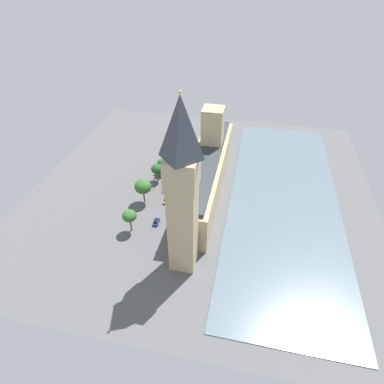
% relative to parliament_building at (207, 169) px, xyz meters
% --- Properties ---
extents(ground_plane, '(143.45, 143.45, 0.00)m').
position_rel_parliament_building_xyz_m(ground_plane, '(2.00, 1.82, -8.83)').
color(ground_plane, '#565659').
extents(river_thames, '(43.65, 129.10, 0.25)m').
position_rel_parliament_building_xyz_m(river_thames, '(-32.90, 1.82, -8.71)').
color(river_thames, slate).
rests_on(river_thames, ground).
extents(parliament_building, '(13.43, 72.34, 31.19)m').
position_rel_parliament_building_xyz_m(parliament_building, '(0.00, 0.00, 0.00)').
color(parliament_building, tan).
rests_on(parliament_building, ground).
extents(clock_tower, '(8.89, 8.89, 57.66)m').
position_rel_parliament_building_xyz_m(clock_tower, '(-0.08, 43.54, 21.01)').
color(clock_tower, tan).
rests_on(clock_tower, ground).
extents(car_dark_green_trailing, '(2.20, 4.37, 1.74)m').
position_rel_parliament_building_xyz_m(car_dark_green_trailing, '(16.00, -21.30, -7.95)').
color(car_dark_green_trailing, '#19472D').
rests_on(car_dark_green_trailing, ground).
extents(car_black_corner, '(2.21, 4.17, 1.74)m').
position_rel_parliament_building_xyz_m(car_black_corner, '(13.97, -13.10, -7.95)').
color(car_black_corner, black).
rests_on(car_black_corner, ground).
extents(double_decker_bus_midblock, '(3.07, 10.61, 4.75)m').
position_rel_parliament_building_xyz_m(double_decker_bus_midblock, '(15.73, 1.99, -6.20)').
color(double_decker_bus_midblock, red).
rests_on(double_decker_bus_midblock, ground).
extents(car_yellow_cab_far_end, '(2.06, 4.73, 1.74)m').
position_rel_parliament_building_xyz_m(car_yellow_cab_far_end, '(14.26, 13.99, -7.95)').
color(car_yellow_cab_far_end, gold).
rests_on(car_yellow_cab_far_end, ground).
extents(car_blue_kerbside, '(1.98, 4.06, 1.74)m').
position_rel_parliament_building_xyz_m(car_blue_kerbside, '(14.43, 27.39, -7.95)').
color(car_blue_kerbside, navy).
rests_on(car_blue_kerbside, ground).
extents(pedestrian_under_trees, '(0.66, 0.65, 1.59)m').
position_rel_parliament_building_xyz_m(pedestrian_under_trees, '(8.95, 24.47, -8.12)').
color(pedestrian_under_trees, '#336B60').
rests_on(pedestrian_under_trees, ground).
extents(pedestrian_opposite_hall, '(0.53, 0.63, 1.62)m').
position_rel_parliament_building_xyz_m(pedestrian_opposite_hall, '(8.35, -16.64, -8.10)').
color(pedestrian_opposite_hall, '#336B60').
rests_on(pedestrian_opposite_hall, ground).
extents(plane_tree_leading, '(5.11, 5.11, 9.36)m').
position_rel_parliament_building_xyz_m(plane_tree_leading, '(22.22, 32.97, -1.71)').
color(plane_tree_leading, brown).
rests_on(plane_tree_leading, ground).
extents(plane_tree_by_river_gate, '(5.19, 5.19, 8.45)m').
position_rel_parliament_building_xyz_m(plane_tree_by_river_gate, '(22.06, 0.50, -2.64)').
color(plane_tree_by_river_gate, brown).
rests_on(plane_tree_by_river_gate, ground).
extents(plane_tree_near_tower, '(6.68, 6.68, 10.66)m').
position_rel_parliament_building_xyz_m(plane_tree_near_tower, '(22.98, 16.10, -1.05)').
color(plane_tree_near_tower, brown).
rests_on(plane_tree_near_tower, ground).
extents(plane_tree_slot_10, '(4.95, 4.95, 7.71)m').
position_rel_parliament_building_xyz_m(plane_tree_slot_10, '(21.35, -5.55, -3.27)').
color(plane_tree_slot_10, brown).
rests_on(plane_tree_slot_10, ground).
extents(street_lamp_slot_11, '(0.56, 0.56, 6.00)m').
position_rel_parliament_building_xyz_m(street_lamp_slot_11, '(21.50, -0.34, -4.62)').
color(street_lamp_slot_11, black).
rests_on(street_lamp_slot_11, ground).
extents(street_lamp_slot_12, '(0.56, 0.56, 5.97)m').
position_rel_parliament_building_xyz_m(street_lamp_slot_12, '(21.80, 6.19, -4.63)').
color(street_lamp_slot_12, black).
rests_on(street_lamp_slot_12, ground).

